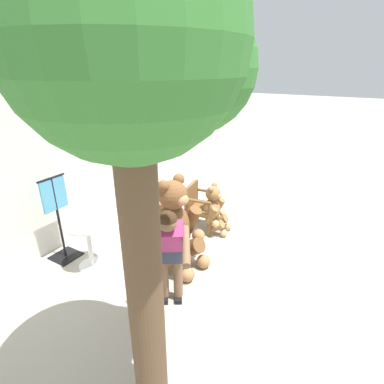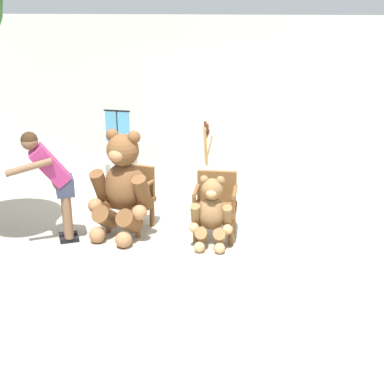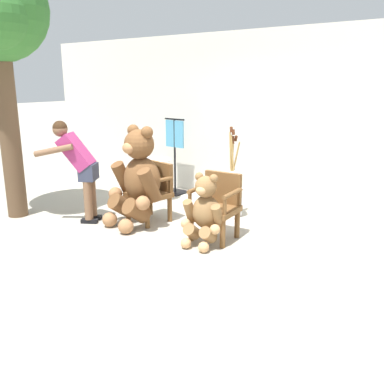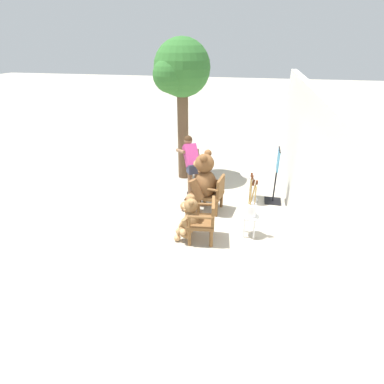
% 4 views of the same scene
% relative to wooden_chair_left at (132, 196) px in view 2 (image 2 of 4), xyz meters
% --- Properties ---
extents(ground_plane, '(60.00, 60.00, 0.00)m').
position_rel_wooden_chair_left_xyz_m(ground_plane, '(0.59, -0.59, -0.46)').
color(ground_plane, '#A8A091').
extents(back_wall, '(10.00, 0.16, 2.80)m').
position_rel_wooden_chair_left_xyz_m(back_wall, '(0.59, 1.81, 0.94)').
color(back_wall, silver).
rests_on(back_wall, ground).
extents(wooden_chair_left, '(0.63, 0.59, 0.86)m').
position_rel_wooden_chair_left_xyz_m(wooden_chair_left, '(0.00, 0.00, 0.00)').
color(wooden_chair_left, brown).
rests_on(wooden_chair_left, ground).
extents(wooden_chair_right, '(0.62, 0.59, 0.86)m').
position_rel_wooden_chair_left_xyz_m(wooden_chair_right, '(1.18, 0.00, 0.00)').
color(wooden_chair_right, brown).
rests_on(wooden_chair_right, ground).
extents(teddy_bear_large, '(0.87, 0.86, 1.43)m').
position_rel_wooden_chair_left_xyz_m(teddy_bear_large, '(-0.02, -0.26, 0.24)').
color(teddy_bear_large, brown).
rests_on(teddy_bear_large, ground).
extents(teddy_bear_small, '(0.56, 0.55, 0.92)m').
position_rel_wooden_chair_left_xyz_m(teddy_bear_small, '(1.19, -0.29, -0.01)').
color(teddy_bear_small, olive).
rests_on(teddy_bear_small, ground).
extents(person_visitor, '(0.68, 0.75, 1.48)m').
position_rel_wooden_chair_left_xyz_m(person_visitor, '(-0.79, -0.68, 0.43)').
color(person_visitor, black).
rests_on(person_visitor, ground).
extents(white_stool, '(0.34, 0.34, 0.46)m').
position_rel_wooden_chair_left_xyz_m(white_stool, '(0.84, 0.88, -0.11)').
color(white_stool, white).
rests_on(white_stool, ground).
extents(brush_bucket, '(0.22, 0.22, 0.92)m').
position_rel_wooden_chair_left_xyz_m(brush_bucket, '(0.84, 0.87, 0.20)').
color(brush_bucket, white).
rests_on(brush_bucket, white_stool).
extents(round_side_table, '(0.56, 0.56, 0.72)m').
position_rel_wooden_chair_left_xyz_m(round_side_table, '(-0.71, 0.84, -0.01)').
color(round_side_table, white).
rests_on(round_side_table, ground).
extents(clothing_display_stand, '(0.44, 0.40, 1.36)m').
position_rel_wooden_chair_left_xyz_m(clothing_display_stand, '(-0.75, 1.40, 0.26)').
color(clothing_display_stand, black).
rests_on(clothing_display_stand, ground).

